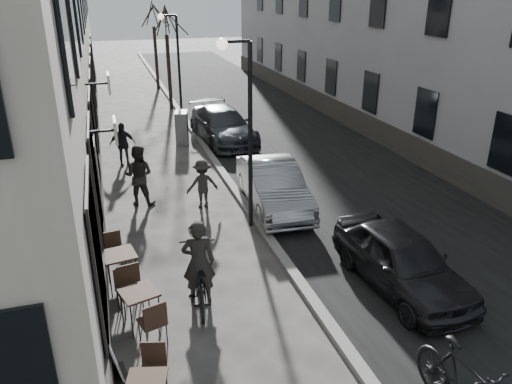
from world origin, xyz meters
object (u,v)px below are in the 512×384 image
streetlamp_far (175,57)px  sign_board (114,358)px  bicycle (199,277)px  pedestrian_far (123,144)px  car_mid (273,186)px  bistro_set_b (140,305)px  pedestrian_mid (202,184)px  pedestrian_near (139,175)px  tree_near (166,19)px  streetlamp_near (244,116)px  car_near (402,260)px  tree_far (153,13)px  car_far (223,125)px  utility_cabinet (182,127)px  bistro_set_c (120,267)px

streetlamp_far → sign_board: bearing=-102.4°
sign_board → bicycle: bearing=32.3°
pedestrian_far → car_mid: (4.10, -5.32, -0.11)m
sign_board → car_mid: car_mid is taller
bistro_set_b → pedestrian_mid: (2.31, 5.36, 0.25)m
bicycle → pedestrian_near: (-0.76, 5.60, 0.36)m
tree_near → car_mid: (1.10, -14.01, -3.96)m
streetlamp_near → sign_board: 6.79m
car_near → tree_far: bearing=92.0°
sign_board → pedestrian_far: size_ratio=0.58×
bicycle → pedestrian_near: pedestrian_near is taller
streetlamp_far → tree_far: 9.12m
tree_near → sign_board: tree_near is taller
streetlamp_near → pedestrian_near: bearing=137.6°
car_far → streetlamp_near: bearing=-104.4°
utility_cabinet → bicycle: 11.83m
pedestrian_mid → tree_near: bearing=-98.1°
tree_far → utility_cabinet: bearing=-92.0°
streetlamp_near → pedestrian_near: 4.22m
pedestrian_far → car_near: (5.40, -10.25, -0.14)m
sign_board → car_mid: size_ratio=0.22×
pedestrian_near → pedestrian_mid: 1.96m
tree_near → car_mid: bearing=-85.5°
tree_far → car_mid: 20.43m
bicycle → car_far: 11.86m
bistro_set_b → bistro_set_c: bearing=84.2°
streetlamp_near → bistro_set_b: streetlamp_near is taller
streetlamp_near → car_near: bearing=-57.9°
tree_near → bistro_set_c: size_ratio=3.26×
tree_far → car_near: tree_far is taller
streetlamp_far → sign_board: size_ratio=5.42×
bistro_set_b → sign_board: 1.37m
streetlamp_near → bicycle: size_ratio=2.31×
streetlamp_far → car_mid: 11.34m
pedestrian_near → pedestrian_far: pedestrian_near is taller
pedestrian_mid → tree_far: bearing=-96.9°
bicycle → car_mid: bearing=-118.1°
streetlamp_far → bistro_set_c: 14.81m
pedestrian_far → car_mid: 6.72m
bistro_set_b → streetlamp_near: bearing=33.0°
bistro_set_c → car_mid: bearing=23.9°
pedestrian_near → car_mid: pedestrian_near is taller
tree_near → pedestrian_far: (-3.00, -8.69, -3.85)m
streetlamp_far → tree_far: bearing=89.5°
streetlamp_near → car_near: streetlamp_near is taller
sign_board → car_far: car_far is taller
bicycle → car_near: bearing=178.3°
streetlamp_far → car_near: 16.32m
pedestrian_mid → pedestrian_far: size_ratio=0.93×
pedestrian_far → tree_far: bearing=74.0°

